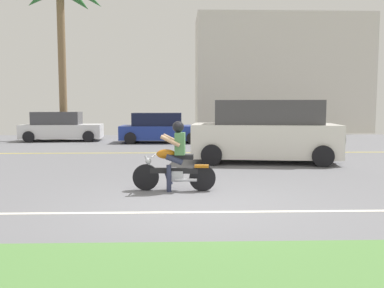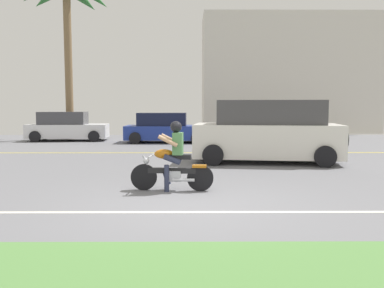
# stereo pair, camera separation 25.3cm
# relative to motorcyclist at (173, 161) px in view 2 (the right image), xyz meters

# --- Properties ---
(ground) EXTENTS (56.00, 30.00, 0.04)m
(ground) POSITION_rel_motorcyclist_xyz_m (0.32, 1.77, -0.64)
(ground) COLOR slate
(lane_line_near) EXTENTS (50.40, 0.12, 0.01)m
(lane_line_near) POSITION_rel_motorcyclist_xyz_m (0.32, -1.78, -0.62)
(lane_line_near) COLOR silver
(lane_line_near) RESTS_ON ground
(lane_line_far) EXTENTS (50.40, 0.12, 0.01)m
(lane_line_far) POSITION_rel_motorcyclist_xyz_m (0.32, 6.97, -0.62)
(lane_line_far) COLOR yellow
(lane_line_far) RESTS_ON ground
(motorcyclist) EXTENTS (1.76, 0.58, 1.47)m
(motorcyclist) POSITION_rel_motorcyclist_xyz_m (0.00, 0.00, 0.00)
(motorcyclist) COLOR black
(motorcyclist) RESTS_ON ground
(suv_nearby) EXTENTS (4.87, 2.63, 1.97)m
(suv_nearby) POSITION_rel_motorcyclist_xyz_m (2.85, 4.38, 0.33)
(suv_nearby) COLOR white
(suv_nearby) RESTS_ON ground
(parked_car_0) EXTENTS (4.11, 2.07, 1.50)m
(parked_car_0) POSITION_rel_motorcyclist_xyz_m (-6.02, 12.56, 0.08)
(parked_car_0) COLOR silver
(parked_car_0) RESTS_ON ground
(parked_car_1) EXTENTS (4.11, 2.02, 1.46)m
(parked_car_1) POSITION_rel_motorcyclist_xyz_m (-0.82, 11.51, 0.06)
(parked_car_1) COLOR navy
(parked_car_1) RESTS_ON ground
(parked_car_2) EXTENTS (4.24, 2.09, 1.56)m
(parked_car_2) POSITION_rel_motorcyclist_xyz_m (4.60, 12.30, 0.11)
(parked_car_2) COLOR white
(parked_car_2) RESTS_ON ground
(building_far) EXTENTS (11.72, 4.00, 7.88)m
(building_far) POSITION_rel_motorcyclist_xyz_m (7.14, 19.77, 3.32)
(building_far) COLOR beige
(building_far) RESTS_ON ground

